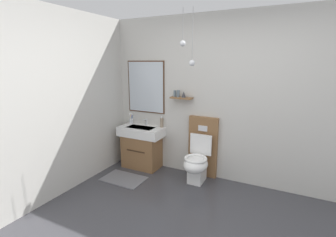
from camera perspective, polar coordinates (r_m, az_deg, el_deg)
wall_back at (r=3.84m, az=15.58°, el=4.09°), size 4.42×0.58×2.57m
wall_left at (r=3.47m, az=-29.32°, el=1.92°), size 0.12×3.80×2.57m
bath_mat at (r=4.15m, az=-10.25°, el=-13.62°), size 0.68×0.44×0.01m
vanity_sink_left at (r=4.42m, az=-6.05°, el=-6.30°), size 0.78×0.43×0.74m
tap_on_left_sink at (r=4.42m, az=-5.14°, el=-0.63°), size 0.03×0.13×0.11m
toilet at (r=3.96m, az=7.24°, el=-8.96°), size 0.48×0.63×1.00m
toothbrush_cup at (r=4.58m, az=-8.53°, el=-0.38°), size 0.07×0.07×0.20m
soap_dispenser at (r=4.26m, az=-1.47°, el=-0.91°), size 0.06×0.06×0.20m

